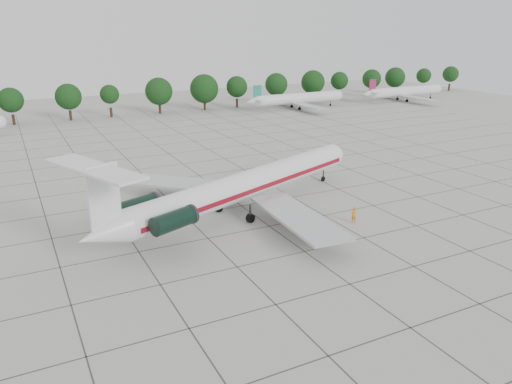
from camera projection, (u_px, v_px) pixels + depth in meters
ground at (269, 226)px, 60.54m from camera, size 260.00×260.00×0.00m
apron_joints at (221, 191)px, 73.21m from camera, size 170.00×170.00×0.02m
main_airliner at (237, 187)px, 62.77m from camera, size 43.91×33.16×10.67m
ground_crew at (354, 215)px, 61.37m from camera, size 0.76×0.51×2.02m
bg_airliner_d at (298, 99)px, 144.18m from camera, size 28.24×27.20×7.40m
bg_airliner_e at (405, 92)px, 158.96m from camera, size 28.24×27.20×7.40m
tree_line at (68, 97)px, 125.44m from camera, size 249.86×8.44×10.22m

